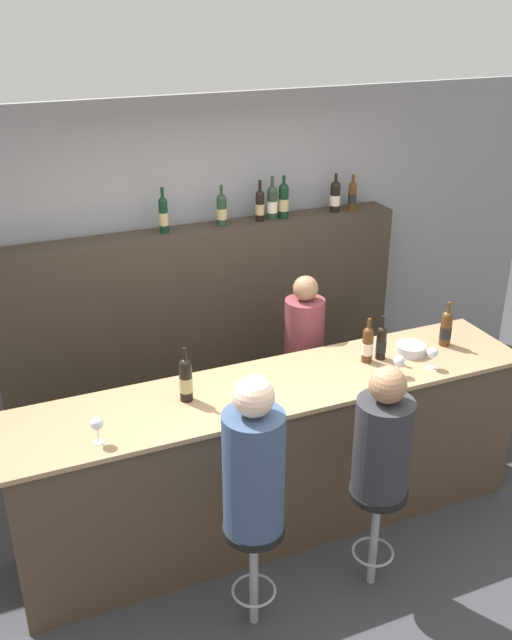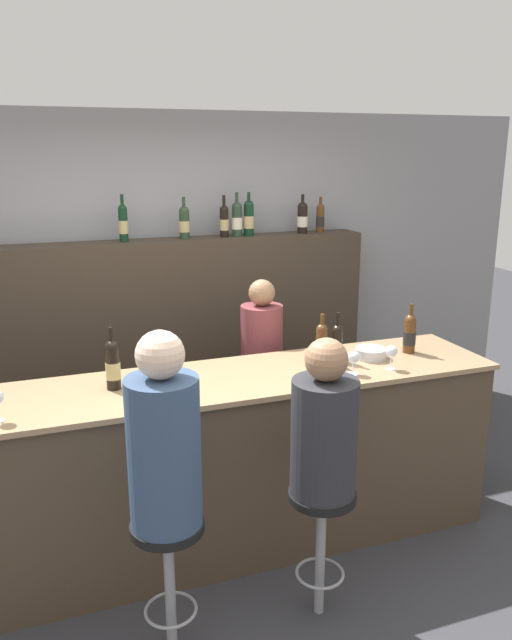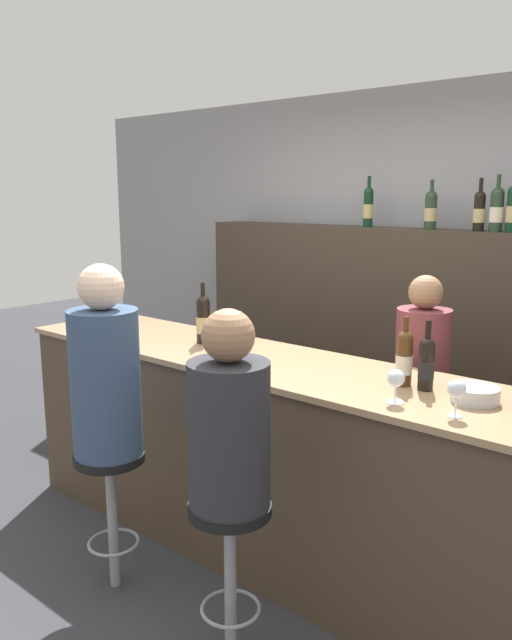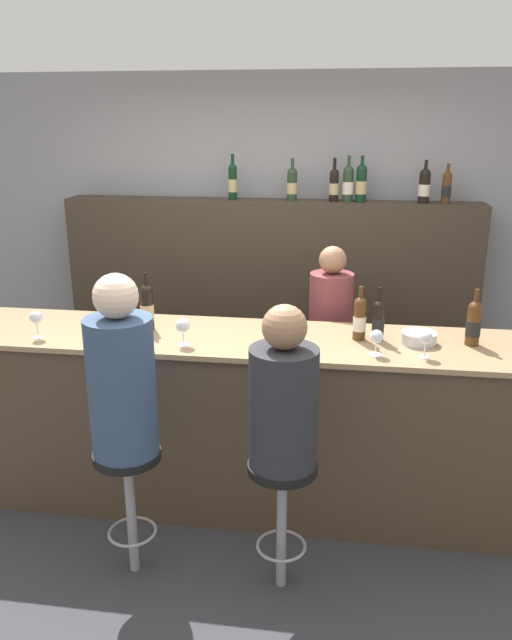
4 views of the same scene
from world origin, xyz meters
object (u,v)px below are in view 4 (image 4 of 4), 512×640
Objects in this scene: wine_bottle_backbar_4 at (361,183)px; wine_bottle_backbar_5 at (424,186)px; wine_glass_1 at (183,326)px; metal_bowl at (419,338)px; wine_bottle_backbar_3 at (348,183)px; wine_glass_2 at (376,338)px; wine_bottle_backbar_0 at (233,181)px; bar_stool_left at (129,480)px; bartender at (329,363)px; wine_bottle_counter_1 at (360,318)px; wine_bottle_counter_2 at (378,320)px; wine_bottle_backbar_2 at (334,184)px; guest_seated_left at (121,377)px; wine_bottle_counter_3 at (474,323)px; wine_glass_3 at (426,338)px; wine_glass_0 at (36,318)px; wine_bottle_backbar_1 at (292,184)px; guest_seated_right at (283,398)px; wine_bottle_counter_0 at (147,307)px; bar_stool_right at (282,493)px; wine_bottle_backbar_6 at (447,187)px.

wine_bottle_backbar_4 is 1.09× the size of wine_bottle_backbar_5.
metal_bowl is at bearing 9.66° from wine_glass_1.
wine_glass_2 is (0.18, -1.54, -0.64)m from wine_bottle_backbar_3.
wine_bottle_backbar_0 is 2.41× the size of wine_glass_2.
bartender is (0.94, 1.32, 0.16)m from bar_stool_left.
wine_bottle_counter_1 reaches higher than wine_bottle_counter_2.
wine_glass_1 is at bearing -116.01° from wine_bottle_backbar_2.
wine_bottle_backbar_2 reaches higher than wine_bottle_backbar_5.
guest_seated_left is (-0.16, -0.52, -0.09)m from wine_glass_1.
wine_glass_3 is (-0.28, -0.24, -0.02)m from wine_bottle_counter_3.
wine_glass_0 is at bearing 142.69° from bar_stool_left.
wine_bottle_backbar_1 is at bearing -180.00° from wine_bottle_backbar_5.
wine_bottle_counter_3 is 0.96× the size of wine_bottle_backbar_4.
guest_seated_right reaches higher than wine_bottle_counter_2.
wine_glass_3 is (1.29, -0.00, -0.00)m from wine_glass_1.
wine_glass_1 is 0.22× the size of bar_stool_left.
wine_bottle_counter_0 reaches higher than wine_glass_3.
bar_stool_left is at bearing -106.49° from wine_bottle_backbar_1.
guest_seated_left is at bearing -94.60° from wine_bottle_backbar_0.
guest_seated_left is (-0.92, -2.06, -0.71)m from wine_bottle_backbar_2.
wine_bottle_counter_2 is 0.93× the size of wine_bottle_backbar_4.
wine_glass_3 is at bearing 37.37° from bar_stool_right.
wine_bottle_backbar_6 reaches higher than guest_seated_left.
wine_bottle_backbar_1 is 1.37m from bartender.
wine_bottle_counter_2 is 1.47m from wine_bottle_backbar_2.
wine_bottle_backbar_0 is 0.44m from wine_bottle_backbar_1.
wine_bottle_counter_1 is 0.85m from guest_seated_right.
guest_seated_left is at bearing -37.31° from wine_glass_0.
bartender is at bearing -136.10° from wine_bottle_backbar_6.
bartender is at bearing -43.60° from wine_bottle_backbar_0.
wine_bottle_backbar_5 is 2.17m from wine_glass_1.
wine_bottle_backbar_4 is 2.45m from guest_seated_left.
wine_glass_0 is at bearing -180.00° from wine_glass_1.
wine_bottle_counter_2 reaches higher than wine_glass_1.
wine_bottle_backbar_4 is (0.09, -0.00, 0.00)m from wine_bottle_backbar_3.
wine_bottle_counter_3 is 1.58m from wine_glass_1.
wine_bottle_counter_2 is 1.44m from guest_seated_left.
wine_glass_0 is at bearing -172.87° from wine_bottle_counter_2.
bar_stool_left is (-1.20, -0.52, -0.64)m from wine_glass_2.
wine_bottle_backbar_3 reaches higher than wine_bottle_counter_2.
bar_stool_left is at bearing -125.58° from bartender.
wine_bottle_counter_0 reaches higher than bar_stool_right.
bar_stool_right is at bearing -40.64° from wine_bottle_counter_0.
bartender is at bearing 82.53° from guest_seated_right.
wine_glass_2 is (0.59, -1.54, -0.63)m from wine_bottle_backbar_1.
guest_seated_left is at bearing -116.30° from wine_bottle_backbar_3.
wine_bottle_backbar_6 is at bearing 69.25° from wine_bottle_counter_2.
wine_bottle_counter_3 is (1.84, -0.00, -0.01)m from wine_bottle_counter_0.
wine_glass_0 reaches higher than metal_bowl.
wine_bottle_counter_1 is 1.44m from wine_bottle_backbar_4.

